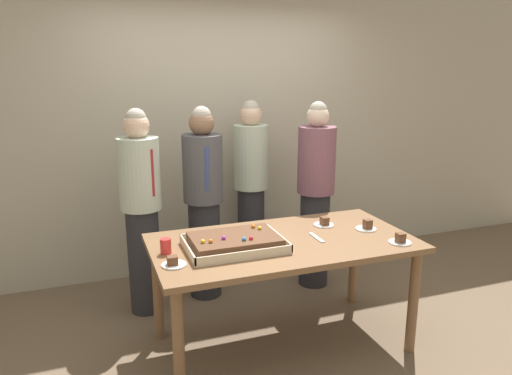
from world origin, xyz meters
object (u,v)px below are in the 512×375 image
party_table (283,253)px  plated_slice_far_left (324,223)px  plated_slice_near_right (367,227)px  sheet_cake (235,242)px  cake_server_utensil (317,238)px  person_serving_front (141,209)px  plated_slice_near_left (400,240)px  drink_cup_nearest (166,246)px  person_far_right_suit (251,187)px  person_green_shirt_behind (204,201)px  plated_slice_far_right (173,263)px  person_striped_tie_right (316,193)px

party_table → plated_slice_far_left: 0.46m
plated_slice_near_right → sheet_cake: bearing=-178.6°
cake_server_utensil → person_serving_front: (-1.08, 0.88, 0.07)m
plated_slice_near_left → cake_server_utensil: bearing=149.8°
drink_cup_nearest → person_far_right_suit: size_ratio=0.06×
drink_cup_nearest → person_green_shirt_behind: bearing=62.4°
plated_slice_far_right → plated_slice_near_right: bearing=6.6°
plated_slice_near_right → drink_cup_nearest: 1.45m
sheet_cake → plated_slice_near_right: 1.02m
plated_slice_near_right → person_serving_front: 1.73m
sheet_cake → person_serving_front: person_serving_front is taller
party_table → person_green_shirt_behind: 1.01m
party_table → plated_slice_near_left: plated_slice_near_left is taller
person_serving_front → person_striped_tie_right: size_ratio=0.99×
plated_slice_near_left → person_serving_front: person_serving_front is taller
plated_slice_near_left → person_serving_front: bearing=143.3°
sheet_cake → plated_slice_near_left: bearing=-15.2°
cake_server_utensil → person_serving_front: size_ratio=0.12×
party_table → plated_slice_near_left: (0.72, -0.32, 0.11)m
cake_server_utensil → person_green_shirt_behind: size_ratio=0.12×
plated_slice_far_right → person_far_right_suit: bearing=54.6°
plated_slice_near_left → plated_slice_near_right: size_ratio=1.00×
party_table → person_striped_tie_right: (0.66, 0.82, 0.16)m
plated_slice_far_right → sheet_cake: bearing=18.5°
plated_slice_far_left → person_serving_front: (-1.25, 0.66, 0.05)m
sheet_cake → person_far_right_suit: bearing=66.0°
plated_slice_near_right → person_far_right_suit: (-0.47, 1.21, 0.05)m
sheet_cake → person_serving_front: 1.00m
party_table → person_green_shirt_behind: size_ratio=1.09×
plated_slice_far_right → person_green_shirt_behind: person_green_shirt_behind is taller
person_striped_tie_right → cake_server_utensil: bearing=23.8°
drink_cup_nearest → plated_slice_near_right: bearing=-1.7°
plated_slice_far_left → person_far_right_suit: (-0.22, 1.02, 0.06)m
plated_slice_near_left → person_green_shirt_behind: (-1.04, 1.27, 0.04)m
sheet_cake → cake_server_utensil: sheet_cake is taller
plated_slice_far_right → cake_server_utensil: 1.03m
plated_slice_near_right → plated_slice_far_right: 1.45m
sheet_cake → party_table: bearing=4.6°
person_far_right_suit → person_serving_front: bearing=-46.8°
plated_slice_near_left → person_striped_tie_right: person_striped_tie_right is taller
party_table → drink_cup_nearest: (-0.79, 0.04, 0.14)m
cake_server_utensil → person_far_right_suit: bearing=92.0°
person_serving_front → plated_slice_near_right: bearing=31.3°
plated_slice_near_left → person_far_right_suit: (-0.53, 1.53, 0.06)m
person_striped_tie_right → drink_cup_nearest: bearing=-11.6°
plated_slice_far_left → person_far_right_suit: 1.05m
plated_slice_far_left → cake_server_utensil: 0.28m
party_table → plated_slice_far_left: plated_slice_far_left is taller
plated_slice_near_right → cake_server_utensil: size_ratio=0.75×
plated_slice_near_right → cake_server_utensil: (-0.42, -0.04, -0.02)m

